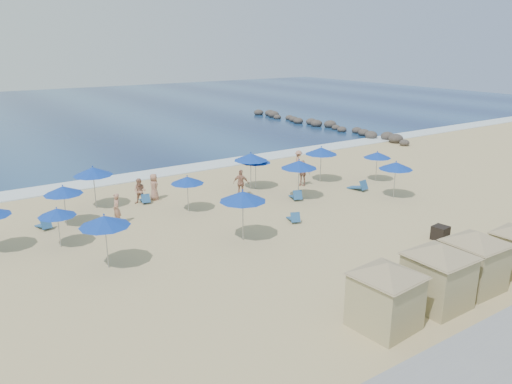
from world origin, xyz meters
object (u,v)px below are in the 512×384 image
at_px(umbrella_0, 57,212).
at_px(beachgoer_4, 154,187).
at_px(cabana_1, 439,267).
at_px(umbrella_6, 243,196).
at_px(umbrella_7, 251,157).
at_px(beachgoer_2, 241,183).
at_px(beachgoer_1, 140,191).
at_px(beachgoer_0, 117,209).
at_px(beachgoer_5, 302,173).
at_px(cabana_2, 476,253).
at_px(umbrella_3, 104,221).
at_px(umbrella_5, 187,180).
at_px(umbrella_12, 396,166).
at_px(umbrella_10, 321,151).
at_px(rock_jetty, 321,124).
at_px(umbrella_9, 256,159).
at_px(umbrella_2, 63,190).
at_px(cabana_0, 386,287).
at_px(trash_bin, 440,233).
at_px(beachgoer_3, 298,161).
at_px(umbrella_8, 299,164).
at_px(umbrella_4, 93,171).
at_px(umbrella_11, 377,155).

distance_m(umbrella_0, beachgoer_4, 8.39).
height_order(cabana_1, umbrella_6, cabana_1).
distance_m(umbrella_7, beachgoer_2, 2.20).
xyz_separation_m(beachgoer_1, beachgoer_4, (1.07, 0.31, 0.04)).
height_order(beachgoer_0, beachgoer_5, beachgoer_5).
distance_m(cabana_2, beachgoer_0, 18.27).
bearing_deg(umbrella_7, umbrella_3, -151.06).
xyz_separation_m(cabana_1, umbrella_5, (-2.79, 15.37, 0.33)).
bearing_deg(beachgoer_0, umbrella_12, 75.79).
bearing_deg(umbrella_10, umbrella_6, -149.86).
relative_size(rock_jetty, cabana_1, 5.93).
xyz_separation_m(rock_jetty, beachgoer_4, (-27.87, -15.46, 0.50)).
distance_m(umbrella_7, umbrella_9, 0.45).
xyz_separation_m(umbrella_3, beachgoer_2, (10.82, 5.80, -1.34)).
xyz_separation_m(umbrella_3, umbrella_7, (12.23, 6.76, 0.05)).
bearing_deg(cabana_1, umbrella_2, 119.20).
xyz_separation_m(umbrella_0, beachgoer_1, (5.89, 4.28, -0.99)).
bearing_deg(umbrella_7, cabana_2, -91.70).
relative_size(cabana_0, umbrella_0, 2.09).
distance_m(trash_bin, umbrella_5, 14.31).
distance_m(beachgoer_0, beachgoer_3, 16.15).
relative_size(umbrella_10, beachgoer_4, 1.53).
distance_m(umbrella_9, beachgoer_5, 3.58).
bearing_deg(beachgoer_1, umbrella_10, 31.90).
relative_size(umbrella_2, umbrella_6, 0.88).
bearing_deg(umbrella_0, umbrella_8, -1.96).
bearing_deg(umbrella_10, beachgoer_4, 166.82).
distance_m(umbrella_3, umbrella_4, 8.99).
distance_m(cabana_2, umbrella_10, 16.93).
bearing_deg(beachgoer_2, umbrella_3, 75.71).
bearing_deg(umbrella_0, umbrella_10, 5.68).
distance_m(cabana_0, umbrella_9, 18.14).
xyz_separation_m(cabana_2, beachgoer_3, (6.32, 19.13, -0.75)).
bearing_deg(beachgoer_1, umbrella_12, 12.93).
height_order(umbrella_0, umbrella_12, umbrella_12).
bearing_deg(cabana_1, rock_jetty, 54.51).
bearing_deg(umbrella_2, umbrella_4, 43.83).
distance_m(cabana_1, umbrella_0, 17.57).
relative_size(cabana_1, umbrella_7, 1.71).
bearing_deg(umbrella_12, umbrella_0, 169.28).
xyz_separation_m(umbrella_2, beachgoer_1, (4.86, 1.45, -1.24)).
distance_m(umbrella_7, beachgoer_1, 7.76).
bearing_deg(cabana_2, umbrella_10, 70.12).
relative_size(umbrella_2, beachgoer_5, 1.31).
height_order(cabana_2, umbrella_11, cabana_2).
xyz_separation_m(umbrella_3, beachgoer_3, (18.04, 8.76, -1.39)).
xyz_separation_m(umbrella_5, beachgoer_3, (11.52, 3.80, -1.11)).
height_order(umbrella_0, beachgoer_3, umbrella_0).
distance_m(umbrella_3, beachgoer_2, 12.35).
distance_m(trash_bin, cabana_0, 9.62).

